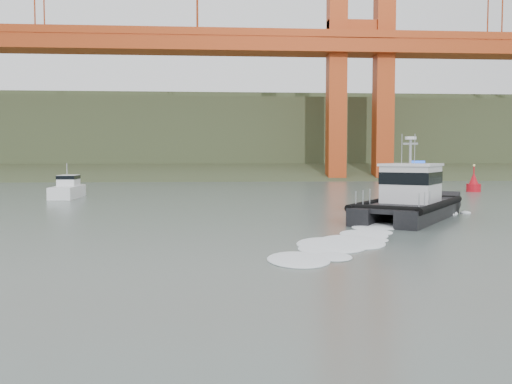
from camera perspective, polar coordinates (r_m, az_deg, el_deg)
ground at (r=20.17m, az=2.78°, el=-8.45°), size 400.00×400.00×0.00m
headlands at (r=145.11m, az=-3.27°, el=4.81°), size 500.00×105.36×27.12m
patrol_boat at (r=39.22m, az=15.09°, el=-0.55°), size 10.12×12.00×5.66m
motorboat at (r=59.59m, az=-18.32°, el=0.29°), size 2.18×6.47×3.55m
nav_buoy at (r=70.87m, az=20.93°, el=0.75°), size 1.62×1.62×3.37m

